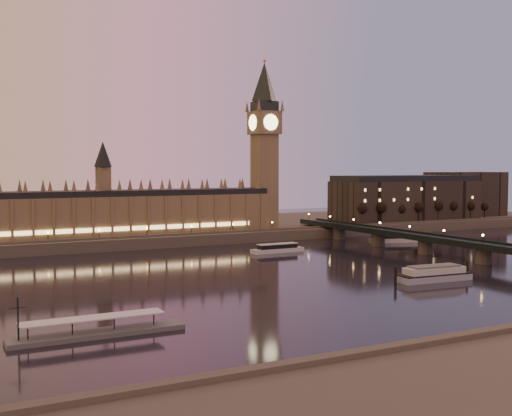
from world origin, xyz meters
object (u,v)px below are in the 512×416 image
at_px(cruise_boat_a, 277,248).
at_px(pontoon_pier, 97,331).
at_px(moored_barge, 434,274).
at_px(cruise_boat_b, 393,238).

distance_m(cruise_boat_a, pontoon_pier, 172.17).
distance_m(moored_barge, pontoon_pier, 137.03).
bearing_deg(pontoon_pier, cruise_boat_a, 44.66).
distance_m(cruise_boat_a, moored_barge, 101.07).
height_order(cruise_boat_a, cruise_boat_b, cruise_boat_b).
bearing_deg(moored_barge, cruise_boat_a, 101.73).
height_order(moored_barge, pontoon_pier, pontoon_pier).
xyz_separation_m(moored_barge, pontoon_pier, (-135.44, -20.79, -1.42)).
relative_size(moored_barge, pontoon_pier, 0.77).
relative_size(cruise_boat_a, moored_barge, 0.82).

